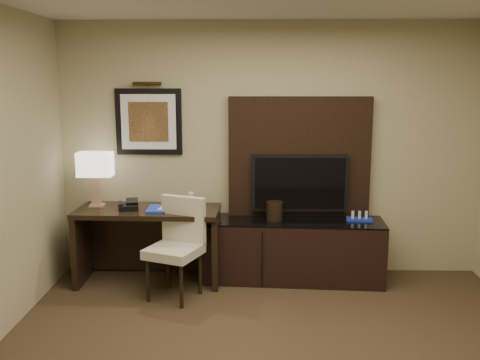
{
  "coord_description": "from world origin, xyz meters",
  "views": [
    {
      "loc": [
        -0.23,
        -3.19,
        2.09
      ],
      "look_at": [
        -0.32,
        1.8,
        1.15
      ],
      "focal_mm": 40.0,
      "sensor_mm": 36.0,
      "label": 1
    }
  ],
  "objects_px": {
    "water_bottle": "(191,200)",
    "ice_bucket": "(274,211)",
    "desk": "(149,245)",
    "tv": "(300,183)",
    "desk_phone": "(129,205)",
    "table_lamp": "(96,180)",
    "credenza": "(292,250)",
    "desk_chair": "(174,250)",
    "minibar_tray": "(360,216)"
  },
  "relations": [
    {
      "from": "water_bottle",
      "to": "ice_bucket",
      "type": "bearing_deg",
      "value": 3.75
    },
    {
      "from": "desk",
      "to": "tv",
      "type": "xyz_separation_m",
      "value": [
        1.57,
        0.21,
        0.63
      ]
    },
    {
      "from": "desk",
      "to": "desk_phone",
      "type": "bearing_deg",
      "value": -165.78
    },
    {
      "from": "desk",
      "to": "water_bottle",
      "type": "distance_m",
      "value": 0.65
    },
    {
      "from": "table_lamp",
      "to": "ice_bucket",
      "type": "bearing_deg",
      "value": -0.86
    },
    {
      "from": "desk",
      "to": "table_lamp",
      "type": "distance_m",
      "value": 0.88
    },
    {
      "from": "tv",
      "to": "ice_bucket",
      "type": "bearing_deg",
      "value": -154.0
    },
    {
      "from": "table_lamp",
      "to": "water_bottle",
      "type": "distance_m",
      "value": 1.02
    },
    {
      "from": "desk_phone",
      "to": "water_bottle",
      "type": "bearing_deg",
      "value": -6.91
    },
    {
      "from": "credenza",
      "to": "tv",
      "type": "relative_size",
      "value": 1.89
    },
    {
      "from": "tv",
      "to": "desk_chair",
      "type": "xyz_separation_m",
      "value": [
        -1.25,
        -0.64,
        -0.54
      ]
    },
    {
      "from": "desk_chair",
      "to": "desk",
      "type": "bearing_deg",
      "value": 149.22
    },
    {
      "from": "ice_bucket",
      "to": "table_lamp",
      "type": "bearing_deg",
      "value": 179.14
    },
    {
      "from": "desk_chair",
      "to": "desk_phone",
      "type": "height_order",
      "value": "desk_chair"
    },
    {
      "from": "desk_chair",
      "to": "minibar_tray",
      "type": "relative_size",
      "value": 3.64
    },
    {
      "from": "credenza",
      "to": "minibar_tray",
      "type": "height_order",
      "value": "minibar_tray"
    },
    {
      "from": "table_lamp",
      "to": "water_bottle",
      "type": "bearing_deg",
      "value": -4.83
    },
    {
      "from": "water_bottle",
      "to": "credenza",
      "type": "bearing_deg",
      "value": 2.57
    },
    {
      "from": "table_lamp",
      "to": "desk",
      "type": "bearing_deg",
      "value": -10.81
    },
    {
      "from": "desk_chair",
      "to": "desk_phone",
      "type": "xyz_separation_m",
      "value": [
        -0.51,
        0.39,
        0.35
      ]
    },
    {
      "from": "desk",
      "to": "water_bottle",
      "type": "bearing_deg",
      "value": 4.83
    },
    {
      "from": "desk_phone",
      "to": "ice_bucket",
      "type": "distance_m",
      "value": 1.5
    },
    {
      "from": "ice_bucket",
      "to": "credenza",
      "type": "bearing_deg",
      "value": -2.93
    },
    {
      "from": "table_lamp",
      "to": "desk_phone",
      "type": "distance_m",
      "value": 0.46
    },
    {
      "from": "table_lamp",
      "to": "minibar_tray",
      "type": "bearing_deg",
      "value": -0.79
    },
    {
      "from": "tv",
      "to": "ice_bucket",
      "type": "relative_size",
      "value": 5.16
    },
    {
      "from": "ice_bucket",
      "to": "minibar_tray",
      "type": "xyz_separation_m",
      "value": [
        0.88,
        -0.01,
        -0.05
      ]
    },
    {
      "from": "table_lamp",
      "to": "desk_chair",
      "type": "bearing_deg",
      "value": -31.58
    },
    {
      "from": "desk_chair",
      "to": "minibar_tray",
      "type": "xyz_separation_m",
      "value": [
        1.87,
        0.5,
        0.22
      ]
    },
    {
      "from": "desk_chair",
      "to": "water_bottle",
      "type": "distance_m",
      "value": 0.61
    },
    {
      "from": "credenza",
      "to": "tv",
      "type": "bearing_deg",
      "value": 63.26
    },
    {
      "from": "credenza",
      "to": "minibar_tray",
      "type": "xyz_separation_m",
      "value": [
        0.7,
        -0.0,
        0.37
      ]
    },
    {
      "from": "desk_chair",
      "to": "ice_bucket",
      "type": "xyz_separation_m",
      "value": [
        0.98,
        0.51,
        0.27
      ]
    },
    {
      "from": "water_bottle",
      "to": "desk",
      "type": "bearing_deg",
      "value": -177.22
    },
    {
      "from": "desk",
      "to": "minibar_tray",
      "type": "relative_size",
      "value": 5.56
    },
    {
      "from": "desk",
      "to": "desk_chair",
      "type": "bearing_deg",
      "value": -51.45
    },
    {
      "from": "desk_phone",
      "to": "minibar_tray",
      "type": "relative_size",
      "value": 0.74
    },
    {
      "from": "credenza",
      "to": "desk_chair",
      "type": "height_order",
      "value": "desk_chair"
    },
    {
      "from": "tv",
      "to": "desk_chair",
      "type": "bearing_deg",
      "value": -152.93
    },
    {
      "from": "credenza",
      "to": "water_bottle",
      "type": "bearing_deg",
      "value": -173.6
    },
    {
      "from": "desk_chair",
      "to": "desk_phone",
      "type": "bearing_deg",
      "value": 165.22
    },
    {
      "from": "water_bottle",
      "to": "ice_bucket",
      "type": "height_order",
      "value": "water_bottle"
    },
    {
      "from": "table_lamp",
      "to": "water_bottle",
      "type": "xyz_separation_m",
      "value": [
        1.0,
        -0.08,
        -0.19
      ]
    },
    {
      "from": "desk_chair",
      "to": "minibar_tray",
      "type": "height_order",
      "value": "desk_chair"
    },
    {
      "from": "desk",
      "to": "desk_chair",
      "type": "distance_m",
      "value": 0.54
    },
    {
      "from": "ice_bucket",
      "to": "minibar_tray",
      "type": "bearing_deg",
      "value": -0.62
    },
    {
      "from": "tv",
      "to": "desk_chair",
      "type": "height_order",
      "value": "tv"
    },
    {
      "from": "credenza",
      "to": "tv",
      "type": "xyz_separation_m",
      "value": [
        0.08,
        0.14,
        0.69
      ]
    },
    {
      "from": "table_lamp",
      "to": "minibar_tray",
      "type": "height_order",
      "value": "table_lamp"
    },
    {
      "from": "desk_phone",
      "to": "table_lamp",
      "type": "bearing_deg",
      "value": 145.56
    }
  ]
}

